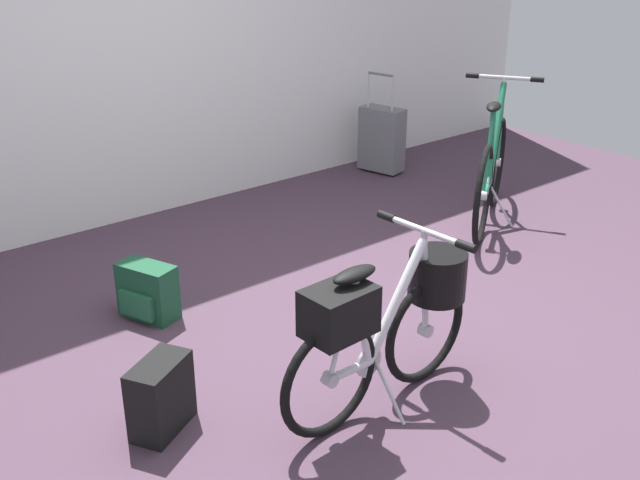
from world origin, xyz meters
The scene contains 6 objects.
ground_plane centered at (0.00, 0.00, 0.00)m, with size 8.06×8.06×0.00m, color #473342.
folding_bike_foreground centered at (-0.20, -0.41, 0.42)m, with size 1.11×0.53×0.78m.
display_bike_left centered at (1.82, 0.67, 0.37)m, with size 1.21×0.79×0.98m.
rolling_suitcase centered at (2.03, 1.96, 0.28)m, with size 0.26×0.39×0.83m.
backpack_on_floor centered at (-0.66, 0.94, 0.15)m, with size 0.27×0.35×0.30m.
handbag_on_floor centered at (-1.07, 0.04, 0.16)m, with size 0.33×0.28×0.32m.
Camera 1 is at (-2.22, -2.41, 2.00)m, focal length 42.51 mm.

